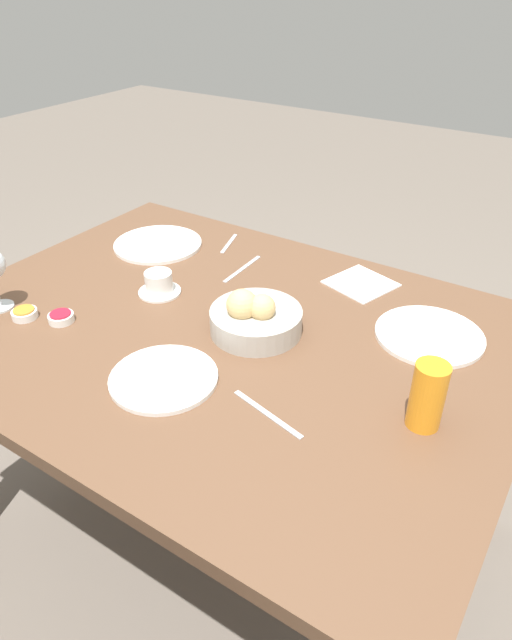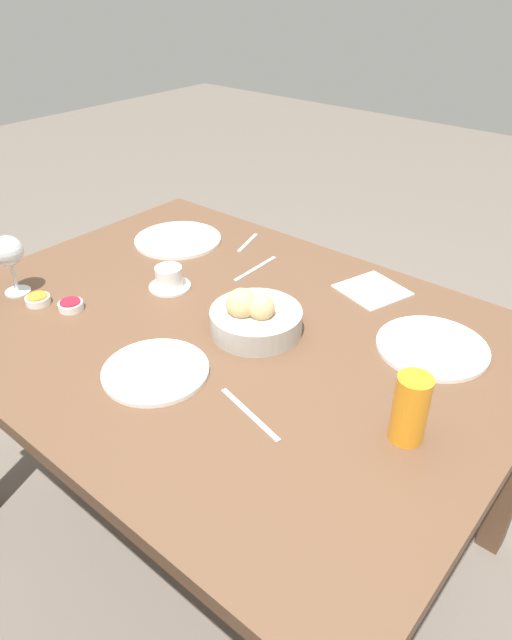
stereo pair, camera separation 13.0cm
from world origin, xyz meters
The scene contains 14 objects.
ground_plane centered at (0.00, 0.00, 0.00)m, with size 10.00×10.00×0.00m, color #6B6056.
dining_table centered at (0.00, 0.00, 0.64)m, with size 1.35×1.01×0.73m.
bread_basket centered at (-0.08, -0.03, 0.77)m, with size 0.21×0.21×0.11m.
plate_near_left centered at (-0.42, -0.23, 0.74)m, with size 0.24×0.24×0.01m.
plate_near_right centered at (0.42, -0.25, 0.74)m, with size 0.26×0.26×0.01m.
plate_far_center centered at (-0.02, 0.22, 0.74)m, with size 0.22×0.22×0.01m.
juice_glass centered at (-0.50, 0.06, 0.80)m, with size 0.06×0.06×0.13m.
coffee_cup centered at (0.22, -0.04, 0.76)m, with size 0.11×0.11×0.06m.
jam_bowl_berry centered at (0.33, 0.19, 0.74)m, with size 0.06×0.06×0.02m.
jam_bowl_honey centered at (0.41, 0.22, 0.74)m, with size 0.06×0.06×0.02m.
fork_silver centered at (-0.25, 0.19, 0.73)m, with size 0.18×0.05×0.00m.
knife_silver centered at (0.12, -0.27, 0.73)m, with size 0.02×0.18×0.00m.
spoon_coffee centered at (0.25, -0.38, 0.73)m, with size 0.05×0.13×0.00m.
napkin centered at (-0.19, -0.37, 0.74)m, with size 0.19×0.19×0.00m.
Camera 1 is at (-0.68, 0.88, 1.47)m, focal length 32.00 mm.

